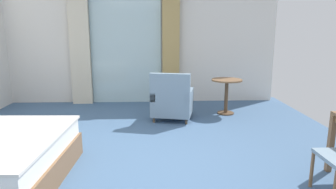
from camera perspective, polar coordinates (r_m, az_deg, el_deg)
ground at (r=3.80m, az=-7.46°, el=-14.46°), size 6.64×7.67×0.10m
wall_back at (r=6.97m, az=-5.30°, el=10.24°), size 6.24×0.12×2.85m
balcony_glass_door at (r=6.93m, az=-8.03°, el=8.75°), size 1.60×0.02×2.51m
curtain_panel_left at (r=7.00m, az=-16.56°, el=8.93°), size 0.44×0.10×2.64m
curtain_panel_right at (r=6.80m, az=0.55°, el=9.35°), size 0.38×0.10×2.64m
armchair_by_window at (r=5.57m, az=0.81°, el=-1.33°), size 0.86×0.88×0.91m
round_cafe_table at (r=6.05m, az=11.17°, el=1.11°), size 0.60×0.60×0.70m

